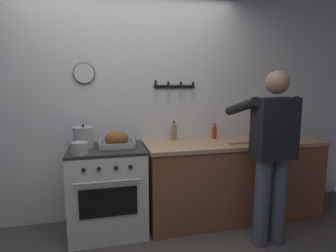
{
  "coord_description": "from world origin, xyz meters",
  "views": [
    {
      "loc": [
        -0.24,
        -1.79,
        1.54
      ],
      "look_at": [
        0.39,
        0.85,
        1.12
      ],
      "focal_mm": 29.2,
      "sensor_mm": 36.0,
      "label": 1
    }
  ],
  "objects": [
    {
      "name": "saucepan",
      "position": [
        -0.46,
        0.79,
        0.96
      ],
      "size": [
        0.15,
        0.15,
        0.11
      ],
      "color": "#B7B7BC",
      "rests_on": "stove"
    },
    {
      "name": "counter_block",
      "position": [
        1.2,
        0.99,
        0.45
      ],
      "size": [
        2.03,
        0.65,
        0.9
      ],
      "color": "brown",
      "rests_on": "ground"
    },
    {
      "name": "wall_back",
      "position": [
        -0.0,
        1.35,
        1.3
      ],
      "size": [
        6.0,
        0.13,
        2.6
      ],
      "color": "silver",
      "rests_on": "ground"
    },
    {
      "name": "stove",
      "position": [
        -0.22,
        0.99,
        0.45
      ],
      "size": [
        0.76,
        0.67,
        0.9
      ],
      "color": "white",
      "rests_on": "ground"
    },
    {
      "name": "bottle_cooking_oil",
      "position": [
        1.49,
        1.05,
        1.01
      ],
      "size": [
        0.07,
        0.07,
        0.27
      ],
      "color": "gold",
      "rests_on": "counter_block"
    },
    {
      "name": "person_cook",
      "position": [
        1.29,
        0.41,
        0.95
      ],
      "size": [
        0.51,
        0.63,
        1.66
      ],
      "rotation": [
        0.0,
        0.0,
        1.43
      ],
      "color": "#4C566B",
      "rests_on": "ground"
    },
    {
      "name": "roasting_pan",
      "position": [
        -0.11,
        0.96,
        0.98
      ],
      "size": [
        0.35,
        0.26,
        0.17
      ],
      "color": "#B7B7BC",
      "rests_on": "stove"
    },
    {
      "name": "bottle_hot_sauce",
      "position": [
        1.03,
        1.16,
        0.98
      ],
      "size": [
        0.05,
        0.05,
        0.19
      ],
      "color": "red",
      "rests_on": "counter_block"
    },
    {
      "name": "stock_pot",
      "position": [
        -0.44,
        1.07,
        1.01
      ],
      "size": [
        0.21,
        0.21,
        0.24
      ],
      "color": "#B7B7BC",
      "rests_on": "stove"
    },
    {
      "name": "bottle_vinegar",
      "position": [
        0.55,
        1.2,
        0.99
      ],
      "size": [
        0.06,
        0.06,
        0.22
      ],
      "color": "#997F4C",
      "rests_on": "counter_block"
    },
    {
      "name": "cutting_board",
      "position": [
        1.23,
        0.94,
        0.91
      ],
      "size": [
        0.36,
        0.24,
        0.02
      ],
      "primitive_type": "cube",
      "color": "tan",
      "rests_on": "counter_block"
    }
  ]
}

